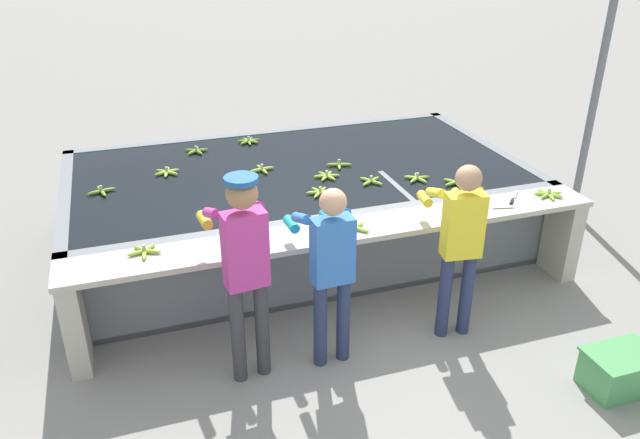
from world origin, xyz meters
name	(u,v)px	position (x,y,z in m)	size (l,w,h in m)	color
ground_plane	(355,327)	(0.00, 0.00, 0.00)	(80.00, 80.00, 0.00)	gray
wash_tank	(297,205)	(0.00, 1.78, 0.44)	(4.84, 2.67, 0.89)	gray
work_ledge	(347,253)	(0.00, 0.23, 0.64)	(4.84, 0.45, 0.89)	#B7B2A3
worker_0	(244,259)	(-1.02, -0.31, 1.05)	(0.46, 0.74, 1.72)	#38383D
worker_1	(331,262)	(-0.35, -0.33, 0.92)	(0.43, 0.71, 1.55)	navy
worker_2	(460,236)	(0.79, -0.31, 0.95)	(0.47, 0.73, 1.59)	navy
banana_bunch_floating_0	(456,182)	(1.39, 0.81, 0.91)	(0.28, 0.27, 0.08)	#8CB738
banana_bunch_floating_1	(339,164)	(0.45, 1.66, 0.91)	(0.28, 0.28, 0.08)	#7FAD33
banana_bunch_floating_2	(371,181)	(0.59, 1.11, 0.91)	(0.26, 0.26, 0.08)	#8CB738
banana_bunch_floating_3	(196,151)	(-0.96, 2.59, 0.91)	(0.27, 0.28, 0.08)	#75A333
banana_bunch_floating_4	(320,192)	(0.01, 1.01, 0.91)	(0.28, 0.28, 0.08)	#8CB738
banana_bunch_floating_5	(417,178)	(1.07, 1.04, 0.91)	(0.27, 0.28, 0.08)	#93BC3D
banana_bunch_floating_6	(167,172)	(-1.35, 2.02, 0.91)	(0.28, 0.28, 0.08)	#9EC642
banana_bunch_floating_7	(249,141)	(-0.31, 2.73, 0.91)	(0.28, 0.28, 0.08)	#75A333
banana_bunch_floating_8	(101,191)	(-2.02, 1.72, 0.91)	(0.28, 0.28, 0.08)	#75A333
banana_bunch_floating_9	(262,169)	(-0.38, 1.78, 0.91)	(0.28, 0.28, 0.08)	#9EC642
banana_bunch_floating_10	(327,176)	(0.21, 1.39, 0.91)	(0.28, 0.28, 0.08)	#93BC3D
banana_bunch_ledge_0	(144,251)	(-1.71, 0.33, 0.91)	(0.28, 0.27, 0.08)	#9EC642
banana_bunch_ledge_1	(355,228)	(0.05, 0.17, 0.91)	(0.24, 0.24, 0.08)	#93BC3D
banana_bunch_ledge_2	(549,194)	(2.09, 0.25, 0.91)	(0.28, 0.28, 0.08)	#9EC642
knife_0	(489,208)	(1.39, 0.18, 0.90)	(0.35, 0.10, 0.02)	silver
knife_1	(513,199)	(1.71, 0.28, 0.90)	(0.26, 0.27, 0.02)	silver
crate	(620,371)	(1.66, -1.40, 0.16)	(0.55, 0.39, 0.32)	#4C9E56
support_post_right	(597,85)	(3.45, 1.37, 1.60)	(0.09, 0.09, 3.20)	slate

